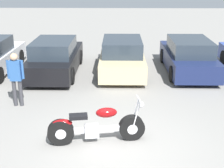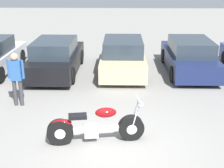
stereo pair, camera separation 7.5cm
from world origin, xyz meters
name	(u,v)px [view 1 (the left image)]	position (x,y,z in m)	size (l,w,h in m)	color
ground_plane	(116,146)	(0.00, 0.00, 0.00)	(60.00, 60.00, 0.00)	gray
motorcycle	(95,127)	(-0.52, 0.22, 0.41)	(2.40, 0.76, 1.07)	black
parked_car_black	(55,58)	(-2.54, 5.72, 0.67)	(1.83, 4.36, 1.43)	black
parked_car_champagne	(122,56)	(0.20, 5.98, 0.67)	(1.83, 4.36, 1.43)	#C6B284
parked_car_navy	(188,56)	(2.94, 6.01, 0.67)	(1.83, 4.36, 1.43)	#19234C
person_standing	(16,75)	(-3.10, 2.39, 1.01)	(0.52, 0.23, 1.70)	#38383D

